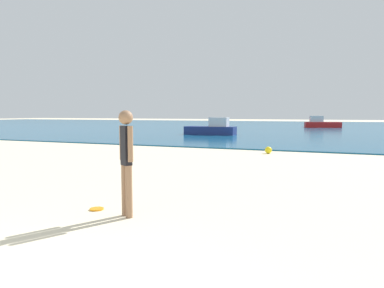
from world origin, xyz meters
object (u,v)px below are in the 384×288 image
at_px(frisbee, 97,209).
at_px(boat_near, 212,129).
at_px(beach_ball, 268,150).
at_px(boat_far, 321,123).
at_px(person_standing, 126,157).

relative_size(frisbee, boat_near, 0.06).
distance_m(boat_near, beach_ball, 12.32).
distance_m(frisbee, boat_far, 38.38).
bearing_deg(frisbee, boat_far, 86.66).
distance_m(person_standing, frisbee, 1.20).
bearing_deg(person_standing, frisbee, 21.22).
bearing_deg(frisbee, beach_ball, 82.88).
height_order(frisbee, boat_near, boat_near).
bearing_deg(beach_ball, frisbee, -97.12).
distance_m(boat_near, boat_far, 19.24).
height_order(boat_near, boat_far, boat_far).
height_order(frisbee, beach_ball, beach_ball).
xyz_separation_m(boat_near, boat_far, (7.16, 17.86, 0.01)).
relative_size(person_standing, frisbee, 7.14).
relative_size(person_standing, beach_ball, 5.89).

